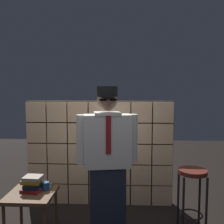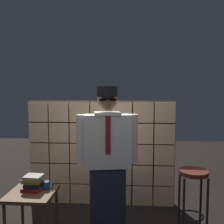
{
  "view_description": "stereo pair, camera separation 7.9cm",
  "coord_description": "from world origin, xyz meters",
  "views": [
    {
      "loc": [
        0.37,
        -2.52,
        1.75
      ],
      "look_at": [
        0.23,
        0.28,
        1.49
      ],
      "focal_mm": 39.63,
      "sensor_mm": 36.0,
      "label": 1
    },
    {
      "loc": [
        0.44,
        -2.52,
        1.75
      ],
      "look_at": [
        0.23,
        0.28,
        1.49
      ],
      "focal_mm": 39.63,
      "sensor_mm": 36.0,
      "label": 2
    }
  ],
  "objects": [
    {
      "name": "glass_block_wall",
      "position": [
        -0.0,
        1.15,
        0.78
      ],
      "size": [
        2.24,
        0.1,
        1.61
      ],
      "color": "#E0B78C",
      "rests_on": "ground"
    },
    {
      "name": "book_stack",
      "position": [
        -0.69,
        0.2,
        0.66
      ],
      "size": [
        0.25,
        0.22,
        0.17
      ],
      "color": "maroon",
      "rests_on": "side_table"
    },
    {
      "name": "bar_stool",
      "position": [
        1.2,
        0.4,
        0.59
      ],
      "size": [
        0.34,
        0.34,
        0.8
      ],
      "color": "#592319",
      "rests_on": "ground"
    },
    {
      "name": "side_table",
      "position": [
        -0.68,
        0.15,
        0.5
      ],
      "size": [
        0.52,
        0.52,
        0.58
      ],
      "color": "#513823",
      "rests_on": "ground"
    },
    {
      "name": "standing_person",
      "position": [
        0.18,
        0.27,
        0.93
      ],
      "size": [
        0.72,
        0.34,
        1.79
      ],
      "rotation": [
        0.0,
        0.0,
        0.16
      ],
      "color": "#1E2333",
      "rests_on": "ground"
    },
    {
      "name": "coffee_mug",
      "position": [
        -0.54,
        0.24,
        0.62
      ],
      "size": [
        0.13,
        0.08,
        0.09
      ],
      "color": "navy",
      "rests_on": "side_table"
    }
  ]
}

